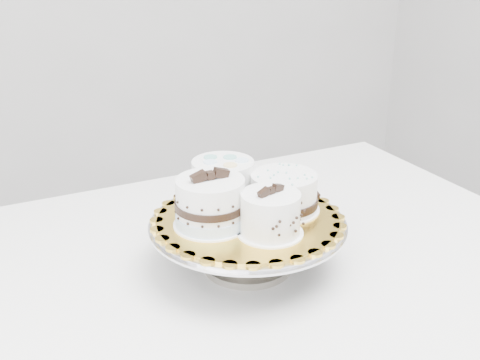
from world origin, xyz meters
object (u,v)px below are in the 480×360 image
cake_stand (248,235)px  cake_dots (223,182)px  cake_banded (211,205)px  cake_ribbon (284,193)px  cake_swirl (270,215)px  table (213,304)px  cake_board (248,219)px

cake_stand → cake_dots: size_ratio=2.48×
cake_banded → cake_ribbon: size_ratio=0.93×
cake_swirl → cake_dots: size_ratio=0.85×
table → cake_stand: bearing=-14.7°
table → cake_board: (0.06, -0.02, 0.16)m
cake_swirl → cake_dots: 0.14m
cake_swirl → cake_banded: size_ratio=0.93×
cake_stand → cake_swirl: size_ratio=2.92×
cake_banded → cake_ribbon: 0.14m
cake_board → cake_swirl: bearing=-86.3°
table → cake_swirl: 0.22m
table → cake_ribbon: 0.23m
cake_banded → cake_dots: (0.06, 0.07, 0.00)m
cake_stand → cake_board: size_ratio=1.09×
cake_swirl → table: bearing=113.4°
cake_banded → cake_dots: bearing=50.8°
cake_banded → cake_dots: 0.09m
cake_board → cake_dots: size_ratio=2.27×
cake_board → cake_ribbon: bearing=-0.1°
cake_stand → cake_dots: cake_dots is taller
table → cake_banded: 0.20m
cake_swirl → cake_ribbon: bearing=30.8°
cake_dots → cake_ribbon: 0.11m
cake_banded → cake_ribbon: cake_banded is taller
cake_dots → cake_ribbon: cake_dots is taller
table → cake_dots: size_ratio=9.92×
cake_ribbon → cake_stand: bearing=-179.0°
cake_swirl → cake_banded: 0.10m
cake_ribbon → cake_banded: bearing=179.1°
table → cake_banded: cake_banded is taller
cake_board → cake_banded: bearing=175.8°
cake_board → cake_banded: size_ratio=2.48×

